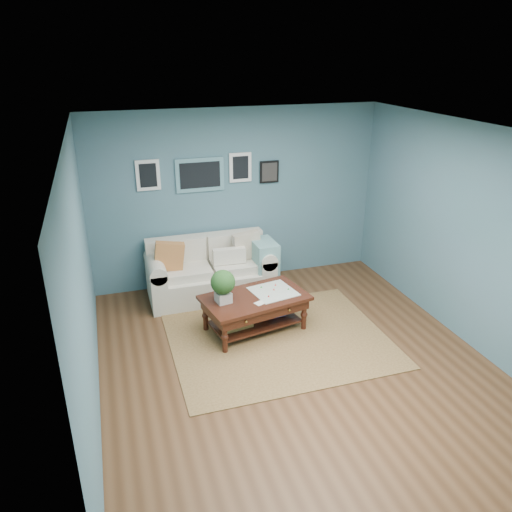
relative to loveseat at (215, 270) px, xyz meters
name	(u,v)px	position (x,y,z in m)	size (l,w,h in m)	color
room_shell	(295,255)	(0.48, -1.97, 0.96)	(5.00, 5.02, 2.70)	brown
area_rug	(279,340)	(0.47, -1.53, -0.39)	(2.73, 2.19, 0.01)	brown
loveseat	(215,270)	(0.00, 0.00, 0.00)	(1.89, 0.86, 0.97)	#ECE6CC
coffee_table	(250,303)	(0.18, -1.20, 0.02)	(1.46, 1.02, 0.93)	black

